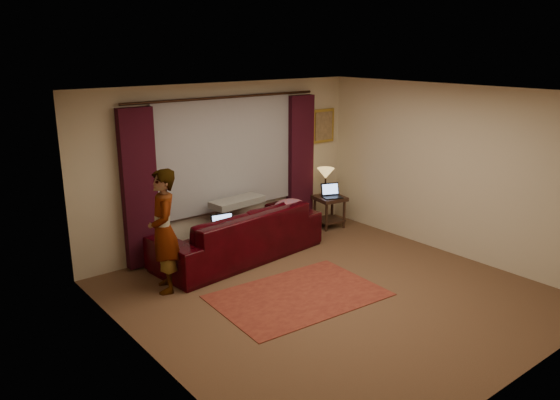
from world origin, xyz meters
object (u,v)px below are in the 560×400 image
(sofa, at_px, (238,224))
(end_table, at_px, (329,212))
(laptop_table, at_px, (332,191))
(tiffany_lamp, at_px, (325,182))
(person, at_px, (164,231))
(laptop_sofa, at_px, (226,224))

(sofa, relative_size, end_table, 4.74)
(end_table, distance_m, laptop_table, 0.41)
(end_table, height_order, tiffany_lamp, tiffany_lamp)
(laptop_table, bearing_deg, sofa, -155.62)
(laptop_table, distance_m, person, 3.51)
(laptop_table, height_order, person, person)
(end_table, distance_m, tiffany_lamp, 0.54)
(laptop_table, relative_size, person, 0.22)
(tiffany_lamp, height_order, laptop_table, tiffany_lamp)
(sofa, relative_size, person, 1.63)
(sofa, xyz_separation_m, end_table, (2.10, 0.20, -0.26))
(end_table, relative_size, laptop_table, 1.57)
(sofa, relative_size, laptop_table, 7.45)
(laptop_table, bearing_deg, end_table, 96.39)
(laptop_sofa, relative_size, person, 0.23)
(laptop_table, bearing_deg, person, -150.99)
(tiffany_lamp, relative_size, person, 0.30)
(tiffany_lamp, bearing_deg, laptop_sofa, -167.50)
(end_table, distance_m, person, 3.59)
(sofa, relative_size, laptop_sofa, 7.13)
(sofa, xyz_separation_m, tiffany_lamp, (2.10, 0.32, 0.27))
(end_table, bearing_deg, laptop_sofa, -170.15)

